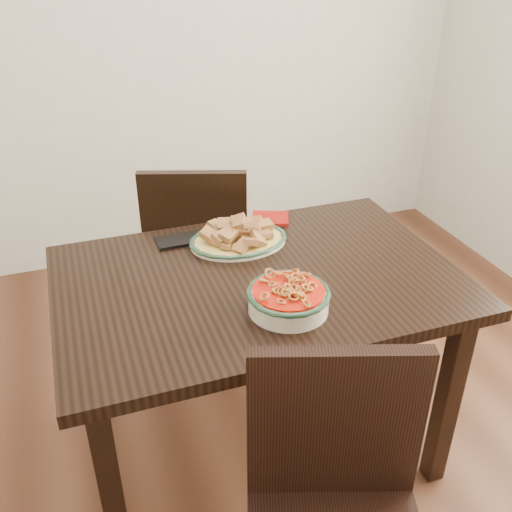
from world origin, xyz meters
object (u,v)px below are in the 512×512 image
object	(u,v)px
chair_far	(198,248)
noodle_bowl	(288,296)
smartphone	(181,240)
fish_plate	(238,232)
chair_near	(336,510)
dining_table	(258,301)

from	to	relation	value
chair_far	noodle_bowl	bearing A→B (deg)	111.55
noodle_bowl	smartphone	xyz separation A→B (m)	(-0.20, 0.50, -0.04)
noodle_bowl	smartphone	bearing A→B (deg)	111.40
fish_plate	smartphone	distance (m)	0.20
chair_near	noodle_bowl	world-z (taller)	chair_near
dining_table	chair_near	distance (m)	0.69
chair_near	noodle_bowl	bearing A→B (deg)	101.07
noodle_bowl	chair_near	bearing A→B (deg)	-97.40
chair_near	smartphone	world-z (taller)	chair_near
fish_plate	chair_far	bearing A→B (deg)	94.72
chair_near	fish_plate	bearing A→B (deg)	105.37
dining_table	noodle_bowl	size ratio (longest dim) A/B	5.21
noodle_bowl	smartphone	size ratio (longest dim) A/B	1.44
dining_table	fish_plate	distance (m)	0.26
smartphone	noodle_bowl	bearing A→B (deg)	-70.25
fish_plate	noodle_bowl	distance (m)	0.42
fish_plate	smartphone	size ratio (longest dim) A/B	2.01
smartphone	fish_plate	bearing A→B (deg)	-25.39
chair_far	chair_near	bearing A→B (deg)	107.82
chair_far	fish_plate	bearing A→B (deg)	112.98
noodle_bowl	smartphone	world-z (taller)	noodle_bowl
chair_far	chair_near	world-z (taller)	same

